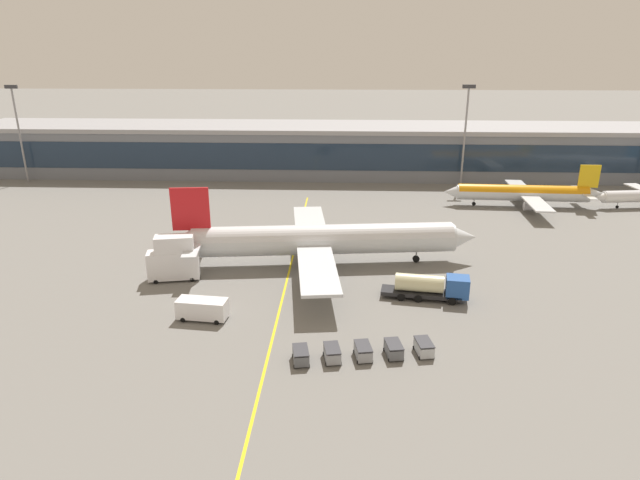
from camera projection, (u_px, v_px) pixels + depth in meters
ground_plane at (316, 277)px, 75.56m from camera, size 700.00×700.00×0.00m
apron_lead_in_line at (289, 271)px, 77.61m from camera, size 0.70×80.00×0.01m
terminal_building at (393, 150)px, 134.76m from camera, size 206.99×20.67×12.03m
main_airliner at (322, 239)px, 78.60m from camera, size 45.85×36.46×11.87m
fuel_tanker at (431, 286)px, 68.36m from camera, size 11.05×4.08×3.25m
lavatory_truck at (203, 308)px, 63.38m from camera, size 6.01×2.90×2.50m
catering_lift at (174, 259)px, 73.75m from camera, size 7.15×3.76×6.30m
baggage_cart_0 at (301, 355)px, 54.91m from camera, size 2.00×2.87×1.48m
baggage_cart_1 at (332, 353)px, 55.28m from camera, size 2.00×2.87×1.48m
baggage_cart_2 at (363, 351)px, 55.65m from camera, size 2.00×2.87×1.48m
baggage_cart_3 at (394, 349)px, 56.02m from camera, size 2.00×2.87×1.48m
baggage_cart_4 at (424, 347)px, 56.40m from camera, size 2.00×2.87×1.48m
commuter_jet_near at (523, 193)px, 107.81m from camera, size 31.06×24.50×8.65m
apron_light_mast_1 at (18, 126)px, 124.71m from camera, size 2.80×0.50×22.07m
apron_light_mast_2 at (465, 128)px, 120.52m from camera, size 2.80×0.50×22.42m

